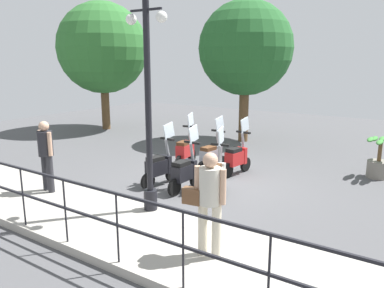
{
  "coord_description": "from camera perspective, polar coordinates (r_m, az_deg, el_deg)",
  "views": [
    {
      "loc": [
        -7.73,
        -4.76,
        3.0
      ],
      "look_at": [
        0.2,
        0.5,
        0.9
      ],
      "focal_mm": 35.0,
      "sensor_mm": 36.0,
      "label": 1
    }
  ],
  "objects": [
    {
      "name": "potted_palm",
      "position": [
        10.98,
        26.59,
        -2.36
      ],
      "size": [
        1.06,
        0.66,
        1.05
      ],
      "color": "slate",
      "rests_on": "ground_plane"
    },
    {
      "name": "pedestrian_distant",
      "position": [
        8.84,
        -21.37,
        -0.97
      ],
      "size": [
        0.36,
        0.49,
        1.59
      ],
      "rotation": [
        0.0,
        0.0,
        3.02
      ],
      "color": "#28282D",
      "rests_on": "promenade_walkway"
    },
    {
      "name": "lamp_post_near",
      "position": [
        7.06,
        -6.65,
        3.94
      ],
      "size": [
        0.26,
        0.9,
        4.11
      ],
      "color": "black",
      "rests_on": "promenade_walkway"
    },
    {
      "name": "pedestrian_with_bag",
      "position": [
        5.49,
        2.52,
        -8.03
      ],
      "size": [
        0.36,
        0.64,
        1.59
      ],
      "rotation": [
        0.0,
        0.0,
        0.14
      ],
      "color": "beige",
      "rests_on": "promenade_walkway"
    },
    {
      "name": "scooter_near_2",
      "position": [
        9.23,
        -4.93,
        -3.42
      ],
      "size": [
        1.23,
        0.44,
        1.54
      ],
      "rotation": [
        0.0,
        0.0,
        -0.13
      ],
      "color": "black",
      "rests_on": "ground_plane"
    },
    {
      "name": "scooter_near_0",
      "position": [
        8.53,
        3.62,
        -4.74
      ],
      "size": [
        1.22,
        0.48,
        1.54
      ],
      "rotation": [
        0.0,
        0.0,
        0.19
      ],
      "color": "black",
      "rests_on": "ground_plane"
    },
    {
      "name": "scooter_near_1",
      "position": [
        8.78,
        -1.06,
        -4.21
      ],
      "size": [
        1.23,
        0.44,
        1.54
      ],
      "rotation": [
        0.0,
        0.0,
        -0.05
      ],
      "color": "black",
      "rests_on": "ground_plane"
    },
    {
      "name": "tree_distant",
      "position": [
        14.3,
        8.16,
        14.21
      ],
      "size": [
        3.47,
        3.47,
        5.22
      ],
      "color": "brown",
      "rests_on": "ground_plane"
    },
    {
      "name": "ground_plane",
      "position": [
        9.56,
        1.84,
        -5.85
      ],
      "size": [
        28.0,
        28.0,
        0.0
      ],
      "primitive_type": "plane",
      "color": "#4C4C4F"
    },
    {
      "name": "fence_railing",
      "position": [
        6.29,
        -18.88,
        -7.84
      ],
      "size": [
        0.04,
        16.03,
        1.07
      ],
      "color": "black",
      "rests_on": "promenade_walkway"
    },
    {
      "name": "promenade_walkway",
      "position": [
        7.22,
        -11.73,
        -11.72
      ],
      "size": [
        2.2,
        20.0,
        0.15
      ],
      "color": "#A39E93",
      "rests_on": "ground_plane"
    },
    {
      "name": "scooter_far_2",
      "position": [
        10.91,
        -0.98,
        -0.9
      ],
      "size": [
        1.23,
        0.45,
        1.54
      ],
      "rotation": [
        0.0,
        0.0,
        0.14
      ],
      "color": "black",
      "rests_on": "ground_plane"
    },
    {
      "name": "scooter_far_1",
      "position": [
        10.26,
        3.03,
        -1.78
      ],
      "size": [
        1.23,
        0.45,
        1.54
      ],
      "rotation": [
        0.0,
        0.0,
        -0.13
      ],
      "color": "black",
      "rests_on": "ground_plane"
    },
    {
      "name": "tree_large",
      "position": [
        17.28,
        -13.46,
        14.0
      ],
      "size": [
        3.93,
        3.93,
        5.55
      ],
      "color": "brown",
      "rests_on": "ground_plane"
    },
    {
      "name": "scooter_far_0",
      "position": [
        10.14,
        6.85,
        -2.02
      ],
      "size": [
        1.23,
        0.46,
        1.54
      ],
      "rotation": [
        0.0,
        0.0,
        -0.15
      ],
      "color": "black",
      "rests_on": "ground_plane"
    }
  ]
}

